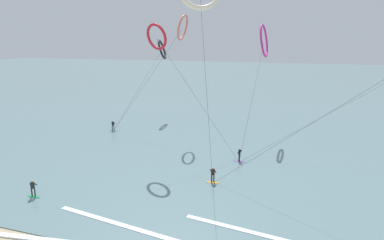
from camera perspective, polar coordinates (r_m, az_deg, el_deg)
sea_water at (r=118.98m, az=12.69°, el=6.41°), size 400.00×200.00×0.08m
surfer_amber at (r=34.54m, az=3.60°, el=-9.58°), size 1.40×0.73×1.70m
surfer_violet at (r=40.54m, az=8.14°, el=-6.10°), size 1.40×0.59×1.70m
surfer_teal at (r=54.95m, az=-13.42°, el=-1.05°), size 1.40×0.61×1.70m
surfer_emerald at (r=34.89m, az=-25.66°, el=-10.73°), size 1.40×0.66×1.70m
kite_crimson at (r=40.02m, az=-6.09°, el=14.01°), size 11.70×2.33×16.32m
kite_coral at (r=49.76m, az=-1.64°, el=15.60°), size 12.14×3.82×18.01m
kite_magenta at (r=50.38m, az=12.29°, el=13.19°), size 1.68×14.90×16.69m
kite_charcoal at (r=62.58m, az=-5.18°, el=11.98°), size 4.76×14.33×14.49m
wave_crest_near at (r=28.49m, az=-25.02°, el=-18.06°), size 12.40×2.07×0.12m
wave_crest_mid at (r=27.31m, az=-9.03°, el=-18.29°), size 16.09×2.86×0.12m
wave_crest_far at (r=27.14m, az=10.45°, el=-18.59°), size 11.23×2.07×0.12m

